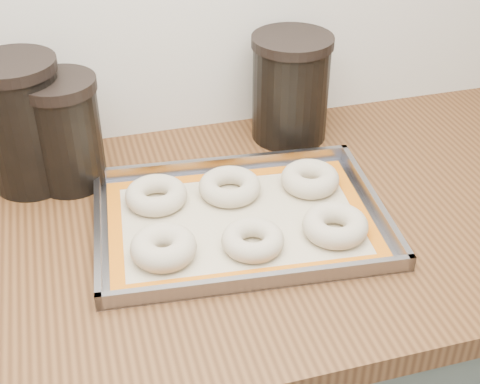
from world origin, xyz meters
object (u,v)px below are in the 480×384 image
object	(u,v)px
bagel_front_right	(335,225)
canister_right	(291,88)
bagel_back_right	(310,179)
canister_left	(23,124)
canister_mid	(65,132)
bagel_front_left	(164,247)
bagel_front_mid	(253,240)
bagel_back_mid	(230,187)
baking_tray	(240,219)
bagel_back_left	(156,195)

from	to	relation	value
bagel_front_right	canister_right	world-z (taller)	canister_right
bagel_back_right	canister_left	xyz separation A→B (m)	(-0.46, 0.16, 0.09)
canister_left	canister_mid	distance (m)	0.07
bagel_front_left	canister_mid	distance (m)	0.29
bagel_front_mid	canister_right	distance (m)	0.38
bagel_front_mid	bagel_back_mid	xyz separation A→B (m)	(0.00, 0.15, 0.00)
bagel_front_left	baking_tray	bearing A→B (deg)	23.29
canister_mid	canister_right	xyz separation A→B (m)	(0.42, 0.05, 0.00)
canister_right	bagel_front_right	bearing A→B (deg)	-96.60
bagel_front_right	bagel_back_right	world-z (taller)	same
baking_tray	canister_right	distance (m)	0.32
baking_tray	canister_left	xyz separation A→B (m)	(-0.32, 0.22, 0.11)
bagel_front_mid	bagel_back_right	size ratio (longest dim) A/B	0.96
bagel_front_mid	baking_tray	bearing A→B (deg)	89.52
bagel_front_right	bagel_back_mid	xyz separation A→B (m)	(-0.13, 0.15, -0.00)
bagel_front_left	bagel_back_mid	distance (m)	0.19
baking_tray	bagel_front_right	xyz separation A→B (m)	(0.13, -0.08, 0.02)
bagel_back_left	bagel_front_right	bearing A→B (deg)	-32.15
bagel_back_left	bagel_back_right	bearing A→B (deg)	-5.42
canister_left	bagel_back_mid	bearing A→B (deg)	-23.97
bagel_front_right	bagel_back_right	xyz separation A→B (m)	(0.01, 0.13, 0.00)
bagel_front_left	bagel_front_right	size ratio (longest dim) A/B	0.97
baking_tray	bagel_front_left	size ratio (longest dim) A/B	4.91
bagel_back_mid	bagel_back_right	bearing A→B (deg)	-6.99
bagel_front_mid	canister_left	xyz separation A→B (m)	(-0.32, 0.29, 0.09)
bagel_front_mid	bagel_front_right	world-z (taller)	bagel_front_right
bagel_back_mid	baking_tray	bearing A→B (deg)	-92.60
canister_mid	canister_right	world-z (taller)	canister_right
baking_tray	canister_right	size ratio (longest dim) A/B	2.40
canister_left	bagel_front_mid	bearing A→B (deg)	-42.72
bagel_front_left	bagel_back_left	xyz separation A→B (m)	(0.01, 0.14, -0.00)
bagel_front_right	canister_right	distance (m)	0.34
bagel_back_mid	canister_left	distance (m)	0.36
bagel_front_mid	bagel_back_right	bearing A→B (deg)	42.85
baking_tray	canister_left	world-z (taller)	canister_left
baking_tray	canister_mid	distance (m)	0.33
baking_tray	canister_left	bearing A→B (deg)	145.41
baking_tray	bagel_back_mid	bearing A→B (deg)	87.40
baking_tray	bagel_front_left	xyz separation A→B (m)	(-0.13, -0.06, 0.02)
canister_mid	baking_tray	bearing A→B (deg)	-38.38
bagel_front_mid	bagel_back_mid	bearing A→B (deg)	88.44
bagel_front_mid	bagel_front_right	xyz separation A→B (m)	(0.13, -0.00, 0.00)
canister_left	canister_right	world-z (taller)	canister_left
bagel_front_mid	canister_left	distance (m)	0.44
bagel_back_right	canister_left	bearing A→B (deg)	160.85
canister_mid	bagel_front_left	bearing A→B (deg)	-65.63
bagel_back_mid	canister_left	xyz separation A→B (m)	(-0.32, 0.14, 0.09)
baking_tray	bagel_back_mid	world-z (taller)	bagel_back_mid
baking_tray	bagel_back_right	size ratio (longest dim) A/B	4.89
bagel_front_left	bagel_back_mid	size ratio (longest dim) A/B	0.95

